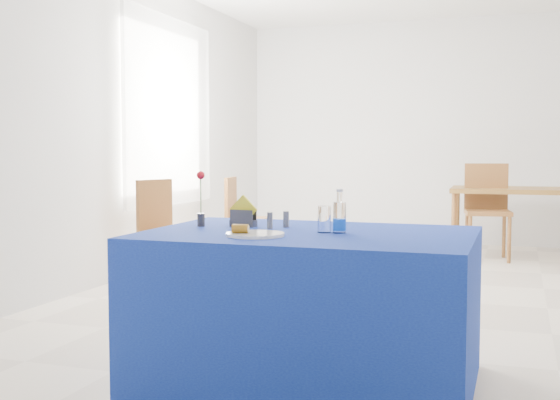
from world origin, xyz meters
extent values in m
plane|color=beige|center=(0.00, 0.00, 0.00)|extent=(7.00, 7.00, 0.00)
plane|color=silver|center=(0.00, 3.50, 1.40)|extent=(5.00, 0.00, 5.00)
plane|color=silver|center=(0.00, -3.50, 1.40)|extent=(5.00, 0.00, 5.00)
plane|color=silver|center=(-2.50, 0.00, 1.40)|extent=(0.00, 7.00, 7.00)
cube|color=white|center=(-2.47, 0.80, 1.55)|extent=(0.04, 1.50, 1.60)
cube|color=white|center=(-2.40, 0.80, 1.55)|extent=(0.04, 1.75, 1.85)
cylinder|color=white|center=(-0.28, -2.40, 0.77)|extent=(0.28, 0.28, 0.01)
cylinder|color=white|center=(-0.01, -2.15, 0.82)|extent=(0.07, 0.07, 0.13)
cylinder|color=slate|center=(-0.26, -2.00, 0.80)|extent=(0.03, 0.03, 0.08)
cylinder|color=slate|center=(-0.32, -2.09, 0.80)|extent=(0.03, 0.03, 0.08)
cube|color=navy|center=(-0.09, -2.16, 0.38)|extent=(1.60, 1.10, 0.76)
cylinder|color=silver|center=(0.06, -2.15, 0.83)|extent=(0.06, 0.06, 0.15)
cylinder|color=blue|center=(0.06, -2.15, 0.80)|extent=(0.07, 0.07, 0.06)
cylinder|color=white|center=(0.06, -2.15, 0.94)|extent=(0.03, 0.03, 0.05)
cylinder|color=white|center=(0.06, -2.15, 0.97)|extent=(0.03, 0.03, 0.01)
cube|color=#35363A|center=(-0.49, -2.03, 0.78)|extent=(0.14, 0.06, 0.03)
cube|color=#37373C|center=(-0.49, -2.06, 0.81)|extent=(0.13, 0.02, 0.09)
cube|color=#3D3D42|center=(-0.49, -2.01, 0.81)|extent=(0.13, 0.02, 0.09)
cube|color=yellow|center=(-0.49, -2.03, 0.85)|extent=(0.16, 0.02, 0.16)
cylinder|color=#26262B|center=(-0.70, -2.10, 0.80)|extent=(0.04, 0.04, 0.07)
cylinder|color=#186218|center=(-0.70, -2.10, 0.91)|extent=(0.01, 0.01, 0.22)
sphere|color=red|center=(-0.70, -2.10, 1.03)|extent=(0.04, 0.04, 0.04)
cube|color=olive|center=(0.82, 2.66, 0.73)|extent=(1.32, 0.88, 0.05)
cylinder|color=#96622B|center=(0.23, 2.29, 0.35)|extent=(0.06, 0.06, 0.71)
cylinder|color=#915B2A|center=(0.21, 2.99, 0.35)|extent=(0.06, 0.06, 0.71)
cylinder|color=#915E2A|center=(0.42, 2.04, 0.25)|extent=(0.04, 0.04, 0.49)
cylinder|color=#915E2A|center=(0.81, 2.10, 0.25)|extent=(0.04, 0.04, 0.49)
cylinder|color=#915E2A|center=(0.36, 2.43, 0.25)|extent=(0.04, 0.04, 0.49)
cylinder|color=#915E2A|center=(0.75, 2.49, 0.25)|extent=(0.04, 0.04, 0.49)
cube|color=#915E2A|center=(0.59, 2.27, 0.51)|extent=(0.52, 0.52, 0.04)
cube|color=#915E2A|center=(0.55, 2.47, 0.77)|extent=(0.46, 0.11, 0.50)
cylinder|color=#915E2A|center=(-1.81, -0.33, 0.22)|extent=(0.03, 0.03, 0.44)
cylinder|color=#915E2A|center=(-1.71, 0.00, 0.22)|extent=(0.03, 0.03, 0.44)
cylinder|color=#915E2A|center=(-2.14, -0.24, 0.22)|extent=(0.03, 0.03, 0.44)
cylinder|color=#915E2A|center=(-2.05, 0.10, 0.22)|extent=(0.03, 0.03, 0.44)
cube|color=#915E2A|center=(-1.93, -0.12, 0.45)|extent=(0.50, 0.50, 0.04)
cube|color=#915E2A|center=(-2.11, -0.07, 0.69)|extent=(0.15, 0.40, 0.45)
cylinder|color=#915E2A|center=(-1.62, 1.25, 0.21)|extent=(0.03, 0.03, 0.42)
cylinder|color=#915E2A|center=(-1.67, 1.58, 0.21)|extent=(0.03, 0.03, 0.42)
cylinder|color=#915E2A|center=(-1.96, 1.19, 0.21)|extent=(0.03, 0.03, 0.42)
cylinder|color=#915E2A|center=(-2.01, 1.53, 0.21)|extent=(0.03, 0.03, 0.42)
cube|color=#915E2A|center=(-1.82, 1.39, 0.44)|extent=(0.45, 0.45, 0.04)
cube|color=#915E2A|center=(-1.99, 1.36, 0.67)|extent=(0.10, 0.40, 0.43)
cylinder|color=gold|center=(-0.34, -2.43, 0.80)|extent=(0.08, 0.05, 0.04)
cylinder|color=beige|center=(-0.30, -2.43, 0.80)|extent=(0.01, 0.04, 0.03)
camera|label=1|loc=(0.89, -5.47, 1.16)|focal=45.00mm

